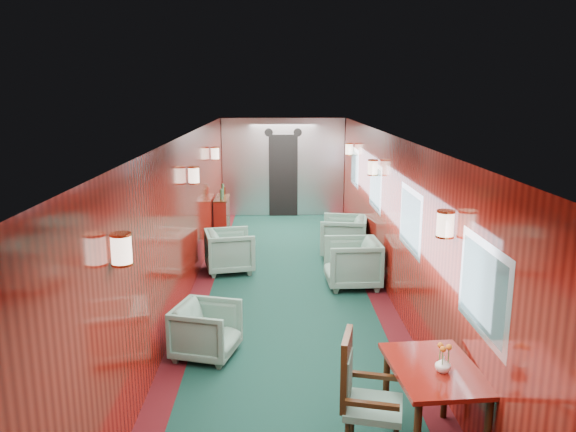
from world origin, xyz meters
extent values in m
plane|color=#0E3429|center=(0.00, 0.00, 0.00)|extent=(12.00, 12.00, 0.00)
cube|color=white|center=(0.00, 0.00, 2.35)|extent=(3.00, 12.00, 0.10)
cube|color=white|center=(0.00, 0.00, 2.36)|extent=(1.20, 12.00, 0.06)
cube|color=maroon|center=(0.00, 6.00, 1.20)|extent=(3.00, 0.10, 2.40)
cube|color=maroon|center=(-1.50, 0.00, 1.20)|extent=(0.10, 12.00, 2.40)
cube|color=maroon|center=(1.50, 0.00, 1.20)|extent=(0.10, 12.00, 2.40)
cube|color=#390B0F|center=(-1.35, 0.00, 0.00)|extent=(0.30, 12.00, 0.01)
cube|color=#390B0F|center=(1.35, 0.00, 0.00)|extent=(0.30, 12.00, 0.01)
cube|color=silver|center=(0.00, 5.92, 1.20)|extent=(2.98, 0.12, 2.38)
cube|color=black|center=(0.00, 5.84, 1.00)|extent=(0.70, 0.06, 2.00)
cylinder|color=black|center=(-0.35, 5.85, 2.05)|extent=(0.20, 0.04, 0.20)
cylinder|color=black|center=(0.35, 5.85, 2.05)|extent=(0.20, 0.04, 0.20)
cube|color=silver|center=(1.49, -3.50, 1.45)|extent=(0.02, 1.10, 0.80)
cube|color=#466469|center=(1.48, -3.50, 1.45)|extent=(0.01, 0.96, 0.66)
cube|color=silver|center=(1.49, -1.00, 1.45)|extent=(0.02, 1.10, 0.80)
cube|color=#466469|center=(1.48, -1.00, 1.45)|extent=(0.01, 0.96, 0.66)
cube|color=silver|center=(1.49, 1.50, 1.45)|extent=(0.02, 1.10, 0.80)
cube|color=#466469|center=(1.48, 1.50, 1.45)|extent=(0.01, 0.96, 0.66)
cube|color=silver|center=(1.49, 4.00, 1.45)|extent=(0.02, 1.10, 0.80)
cube|color=#466469|center=(1.48, 4.00, 1.45)|extent=(0.01, 0.96, 0.66)
cylinder|color=beige|center=(-1.40, -3.50, 1.80)|extent=(0.16, 0.16, 0.24)
cylinder|color=#B87634|center=(-1.40, -3.50, 1.68)|extent=(0.17, 0.17, 0.02)
cylinder|color=beige|center=(1.40, -2.70, 1.80)|extent=(0.16, 0.16, 0.24)
cylinder|color=#B87634|center=(1.40, -2.70, 1.68)|extent=(0.17, 0.17, 0.02)
cylinder|color=beige|center=(-1.40, 0.50, 1.80)|extent=(0.16, 0.16, 0.24)
cylinder|color=#B87634|center=(-1.40, 0.50, 1.68)|extent=(0.17, 0.17, 0.02)
cylinder|color=beige|center=(1.40, 1.30, 1.80)|extent=(0.16, 0.16, 0.24)
cylinder|color=#B87634|center=(1.40, 1.30, 1.68)|extent=(0.17, 0.17, 0.02)
cylinder|color=beige|center=(-1.40, 3.50, 1.80)|extent=(0.16, 0.16, 0.24)
cylinder|color=#B87634|center=(-1.40, 3.50, 1.68)|extent=(0.17, 0.17, 0.02)
cylinder|color=beige|center=(1.40, 4.30, 1.80)|extent=(0.16, 0.16, 0.24)
cylinder|color=#B87634|center=(1.40, 4.30, 1.68)|extent=(0.17, 0.17, 0.02)
cube|color=maroon|center=(1.14, -3.49, 0.74)|extent=(0.79, 1.06, 0.04)
cylinder|color=#311B0B|center=(0.82, -3.08, 0.36)|extent=(0.06, 0.06, 0.72)
cylinder|color=#311B0B|center=(1.39, -3.04, 0.36)|extent=(0.06, 0.06, 0.72)
cube|color=#225047|center=(0.61, -3.61, 0.46)|extent=(0.56, 0.56, 0.06)
cube|color=#311B0B|center=(0.39, -3.56, 0.79)|extent=(0.15, 0.42, 0.60)
cube|color=#225047|center=(0.41, -3.56, 0.73)|extent=(0.10, 0.32, 0.36)
cube|color=#311B0B|center=(0.56, -3.84, 0.62)|extent=(0.42, 0.15, 0.04)
cube|color=#311B0B|center=(0.67, -3.39, 0.62)|extent=(0.42, 0.15, 0.04)
cylinder|color=#311B0B|center=(0.47, -3.38, 0.22)|extent=(0.04, 0.04, 0.43)
cylinder|color=#311B0B|center=(0.85, -3.47, 0.22)|extent=(0.04, 0.04, 0.43)
cube|color=maroon|center=(-1.34, 3.98, 0.40)|extent=(0.27, 0.89, 0.80)
cube|color=#311B0B|center=(-1.33, 3.98, 0.80)|extent=(0.29, 0.91, 0.02)
cylinder|color=#23472C|center=(-1.32, 3.76, 0.92)|extent=(0.07, 0.07, 0.22)
cylinder|color=#23472C|center=(-1.32, 4.07, 0.95)|extent=(0.06, 0.06, 0.28)
cylinder|color=#B87634|center=(-1.32, 4.25, 0.90)|extent=(0.08, 0.08, 0.18)
imported|color=white|center=(1.18, -3.57, 0.83)|extent=(0.16, 0.16, 0.14)
imported|color=#225047|center=(-0.99, -1.72, 0.32)|extent=(0.85, 0.83, 0.63)
imported|color=#225047|center=(-0.97, 1.43, 0.36)|extent=(0.94, 0.92, 0.72)
imported|color=#225047|center=(1.01, 0.64, 0.38)|extent=(0.87, 0.84, 0.76)
imported|color=#225047|center=(1.07, 2.30, 0.38)|extent=(0.97, 0.95, 0.76)
camera|label=1|loc=(-0.18, -7.77, 3.01)|focal=35.00mm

